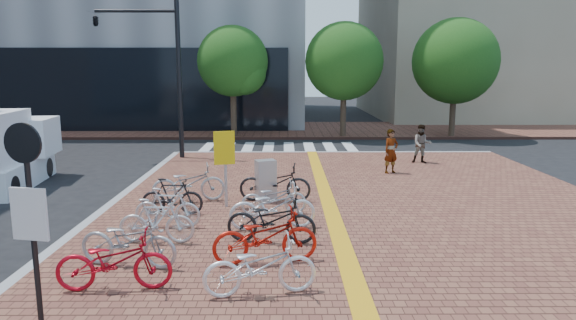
{
  "coord_description": "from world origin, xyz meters",
  "views": [
    {
      "loc": [
        0.79,
        -10.55,
        3.81
      ],
      "look_at": [
        0.88,
        3.49,
        1.3
      ],
      "focal_mm": 32.0,
      "sensor_mm": 36.0,
      "label": 1
    }
  ],
  "objects_px": {
    "bike_10": "(274,198)",
    "yellow_sign": "(225,155)",
    "bike_5": "(189,183)",
    "bike_7": "(265,236)",
    "notice_sign": "(29,203)",
    "bike_11": "(275,183)",
    "pedestrian_a": "(391,151)",
    "utility_box": "(266,181)",
    "bike_1": "(128,241)",
    "bike_3": "(167,208)",
    "bike_8": "(271,220)",
    "pedestrian_b": "(422,144)",
    "traffic_light_pole": "(141,47)",
    "bike_0": "(114,261)",
    "bike_9": "(272,207)",
    "bike_6": "(260,266)",
    "box_truck": "(1,152)",
    "bike_4": "(172,196)",
    "bike_2": "(156,221)"
  },
  "relations": [
    {
      "from": "bike_10",
      "to": "yellow_sign",
      "type": "xyz_separation_m",
      "value": [
        -1.3,
        0.76,
        0.98
      ]
    },
    {
      "from": "bike_5",
      "to": "bike_7",
      "type": "height_order",
      "value": "bike_7"
    },
    {
      "from": "bike_5",
      "to": "notice_sign",
      "type": "distance_m",
      "value": 7.31
    },
    {
      "from": "bike_11",
      "to": "pedestrian_a",
      "type": "xyz_separation_m",
      "value": [
        4.03,
        3.89,
        0.26
      ]
    },
    {
      "from": "bike_7",
      "to": "utility_box",
      "type": "bearing_deg",
      "value": -8.88
    },
    {
      "from": "bike_1",
      "to": "utility_box",
      "type": "xyz_separation_m",
      "value": [
        2.38,
        4.83,
        0.08
      ]
    },
    {
      "from": "bike_3",
      "to": "bike_8",
      "type": "relative_size",
      "value": 0.82
    },
    {
      "from": "bike_8",
      "to": "notice_sign",
      "type": "relative_size",
      "value": 0.65
    },
    {
      "from": "bike_5",
      "to": "bike_11",
      "type": "bearing_deg",
      "value": -100.9
    },
    {
      "from": "pedestrian_b",
      "to": "traffic_light_pole",
      "type": "distance_m",
      "value": 11.85
    },
    {
      "from": "bike_1",
      "to": "bike_8",
      "type": "bearing_deg",
      "value": -51.86
    },
    {
      "from": "bike_0",
      "to": "bike_9",
      "type": "distance_m",
      "value": 4.18
    },
    {
      "from": "bike_1",
      "to": "pedestrian_b",
      "type": "height_order",
      "value": "pedestrian_b"
    },
    {
      "from": "bike_11",
      "to": "utility_box",
      "type": "height_order",
      "value": "utility_box"
    },
    {
      "from": "bike_3",
      "to": "utility_box",
      "type": "bearing_deg",
      "value": -36.81
    },
    {
      "from": "bike_11",
      "to": "yellow_sign",
      "type": "relative_size",
      "value": 0.98
    },
    {
      "from": "bike_10",
      "to": "traffic_light_pole",
      "type": "xyz_separation_m",
      "value": [
        -5.52,
        8.56,
        4.06
      ]
    },
    {
      "from": "bike_8",
      "to": "bike_11",
      "type": "xyz_separation_m",
      "value": [
        0.01,
        3.47,
        0.02
      ]
    },
    {
      "from": "bike_0",
      "to": "bike_9",
      "type": "xyz_separation_m",
      "value": [
        2.56,
        3.31,
        0.03
      ]
    },
    {
      "from": "bike_6",
      "to": "traffic_light_pole",
      "type": "relative_size",
      "value": 0.29
    },
    {
      "from": "bike_9",
      "to": "notice_sign",
      "type": "height_order",
      "value": "notice_sign"
    },
    {
      "from": "bike_8",
      "to": "box_truck",
      "type": "distance_m",
      "value": 10.53
    },
    {
      "from": "bike_5",
      "to": "bike_10",
      "type": "height_order",
      "value": "bike_5"
    },
    {
      "from": "bike_9",
      "to": "yellow_sign",
      "type": "relative_size",
      "value": 0.98
    },
    {
      "from": "traffic_light_pole",
      "to": "bike_3",
      "type": "bearing_deg",
      "value": -72.29
    },
    {
      "from": "utility_box",
      "to": "traffic_light_pole",
      "type": "distance_m",
      "value": 9.73
    },
    {
      "from": "utility_box",
      "to": "bike_8",
      "type": "bearing_deg",
      "value": -86.0
    },
    {
      "from": "pedestrian_b",
      "to": "traffic_light_pole",
      "type": "relative_size",
      "value": 0.23
    },
    {
      "from": "bike_0",
      "to": "bike_9",
      "type": "relative_size",
      "value": 0.95
    },
    {
      "from": "bike_10",
      "to": "pedestrian_a",
      "type": "distance_m",
      "value": 6.63
    },
    {
      "from": "bike_0",
      "to": "bike_8",
      "type": "bearing_deg",
      "value": -51.99
    },
    {
      "from": "bike_9",
      "to": "notice_sign",
      "type": "relative_size",
      "value": 0.68
    },
    {
      "from": "bike_4",
      "to": "bike_1",
      "type": "bearing_deg",
      "value": -179.88
    },
    {
      "from": "bike_1",
      "to": "bike_11",
      "type": "distance_m",
      "value": 5.49
    },
    {
      "from": "pedestrian_b",
      "to": "notice_sign",
      "type": "relative_size",
      "value": 0.51
    },
    {
      "from": "bike_11",
      "to": "traffic_light_pole",
      "type": "xyz_separation_m",
      "value": [
        -5.53,
        7.2,
        3.97
      ]
    },
    {
      "from": "bike_4",
      "to": "traffic_light_pole",
      "type": "relative_size",
      "value": 0.24
    },
    {
      "from": "traffic_light_pole",
      "to": "box_truck",
      "type": "bearing_deg",
      "value": -123.76
    },
    {
      "from": "bike_3",
      "to": "utility_box",
      "type": "xyz_separation_m",
      "value": [
        2.2,
        2.41,
        0.11
      ]
    },
    {
      "from": "bike_9",
      "to": "box_truck",
      "type": "bearing_deg",
      "value": 52.07
    },
    {
      "from": "bike_11",
      "to": "pedestrian_b",
      "type": "relative_size",
      "value": 1.32
    },
    {
      "from": "yellow_sign",
      "to": "box_truck",
      "type": "xyz_separation_m",
      "value": [
        -7.51,
        2.88,
        -0.38
      ]
    },
    {
      "from": "pedestrian_b",
      "to": "pedestrian_a",
      "type": "bearing_deg",
      "value": -121.39
    },
    {
      "from": "bike_6",
      "to": "bike_8",
      "type": "distance_m",
      "value": 2.58
    },
    {
      "from": "bike_4",
      "to": "bike_6",
      "type": "bearing_deg",
      "value": -151.46
    },
    {
      "from": "bike_4",
      "to": "bike_5",
      "type": "height_order",
      "value": "bike_5"
    },
    {
      "from": "bike_1",
      "to": "utility_box",
      "type": "bearing_deg",
      "value": -15.15
    },
    {
      "from": "bike_2",
      "to": "bike_11",
      "type": "xyz_separation_m",
      "value": [
        2.44,
        3.52,
        0.04
      ]
    },
    {
      "from": "bike_0",
      "to": "bike_5",
      "type": "xyz_separation_m",
      "value": [
        0.17,
        5.81,
        0.02
      ]
    },
    {
      "from": "bike_11",
      "to": "box_truck",
      "type": "xyz_separation_m",
      "value": [
        -8.81,
        2.28,
        0.51
      ]
    }
  ]
}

